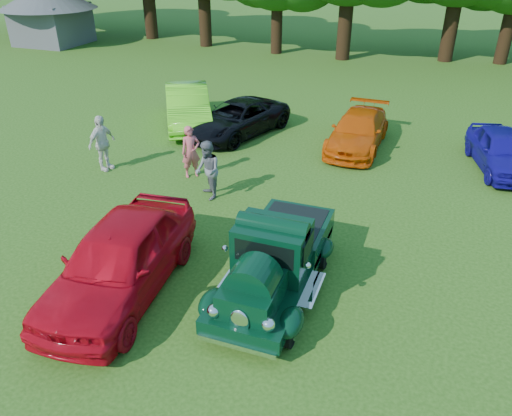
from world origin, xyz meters
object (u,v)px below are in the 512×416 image
(red_convertible, at_px, (120,259))
(back_car_blue, at_px, (502,150))
(spectator_grey, at_px, (208,171))
(spectator_white, at_px, (102,143))
(spectator_pink, at_px, (191,152))
(back_car_lime, at_px, (188,106))
(back_car_orange, at_px, (358,131))
(back_car_black, at_px, (237,118))
(gazebo, at_px, (49,7))
(hero_pickup, at_px, (275,260))

(red_convertible, bearing_deg, back_car_blue, 44.88)
(spectator_grey, xyz_separation_m, spectator_white, (-3.98, 0.64, 0.05))
(spectator_pink, xyz_separation_m, spectator_grey, (1.11, -1.15, 0.03))
(back_car_lime, relative_size, back_car_orange, 1.09)
(back_car_blue, bearing_deg, spectator_white, -173.73)
(spectator_pink, bearing_deg, spectator_grey, -89.77)
(back_car_lime, distance_m, back_car_black, 2.26)
(back_car_orange, height_order, gazebo, gazebo)
(red_convertible, xyz_separation_m, back_car_lime, (-3.52, 10.01, -0.04))
(back_car_lime, xyz_separation_m, back_car_orange, (6.75, -0.10, -0.15))
(back_car_black, distance_m, back_car_blue, 9.18)
(back_car_black, bearing_deg, red_convertible, -63.80)
(back_car_lime, relative_size, back_car_black, 1.03)
(back_car_lime, distance_m, spectator_pink, 4.88)
(spectator_pink, relative_size, spectator_white, 0.91)
(hero_pickup, distance_m, back_car_lime, 10.99)
(back_car_lime, xyz_separation_m, spectator_grey, (3.41, -5.45, 0.09))
(back_car_lime, bearing_deg, spectator_white, -126.60)
(back_car_lime, xyz_separation_m, spectator_white, (-0.58, -4.81, 0.14))
(back_car_lime, height_order, gazebo, gazebo)
(back_car_lime, xyz_separation_m, spectator_pink, (2.30, -4.30, 0.05))
(back_car_black, relative_size, back_car_orange, 1.06)
(back_car_lime, relative_size, spectator_grey, 2.72)
(back_car_lime, relative_size, spectator_white, 2.58)
(spectator_grey, bearing_deg, back_car_blue, 82.92)
(back_car_blue, height_order, gazebo, gazebo)
(spectator_white, bearing_deg, gazebo, 54.21)
(back_car_blue, bearing_deg, spectator_pink, -170.75)
(red_convertible, height_order, spectator_pink, spectator_pink)
(hero_pickup, bearing_deg, red_convertible, -158.74)
(red_convertible, bearing_deg, back_car_black, 91.84)
(back_car_blue, bearing_deg, hero_pickup, -133.98)
(back_car_black, distance_m, spectator_grey, 5.26)
(hero_pickup, height_order, gazebo, gazebo)
(back_car_black, bearing_deg, spectator_white, -103.47)
(back_car_blue, relative_size, spectator_pink, 2.32)
(back_car_lime, height_order, back_car_blue, back_car_lime)
(red_convertible, xyz_separation_m, gazebo, (-19.82, 21.81, 1.59))
(red_convertible, height_order, back_car_blue, red_convertible)
(back_car_orange, height_order, spectator_white, spectator_white)
(hero_pickup, height_order, spectator_grey, hero_pickup)
(spectator_grey, relative_size, spectator_white, 0.95)
(back_car_orange, bearing_deg, spectator_grey, -120.62)
(back_car_orange, xyz_separation_m, gazebo, (-23.05, 11.90, 1.78))
(hero_pickup, xyz_separation_m, back_car_orange, (0.22, 8.74, -0.13))
(hero_pickup, bearing_deg, back_car_lime, 126.48)
(hero_pickup, distance_m, back_car_orange, 8.74)
(back_car_lime, height_order, back_car_orange, back_car_lime)
(spectator_pink, bearing_deg, spectator_white, 146.38)
(hero_pickup, distance_m, spectator_grey, 4.61)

